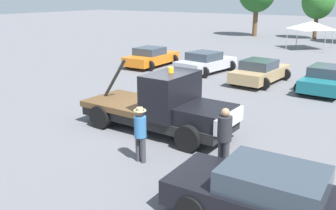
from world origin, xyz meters
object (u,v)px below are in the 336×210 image
foreground_car (281,200)px  person_at_hood (140,130)px  tow_truck (165,107)px  canopy_tent_white (311,25)px  traffic_cone (166,95)px  person_near_truck (224,135)px  parked_car_silver (205,62)px  parked_car_tan (260,72)px  tree_left (318,1)px  parked_car_teal (328,79)px  parked_car_orange (151,57)px

foreground_car → person_at_hood: size_ratio=3.03×
foreground_car → person_at_hood: 4.63m
tow_truck → canopy_tent_white: tow_truck is taller
traffic_cone → person_at_hood: bearing=-62.4°
person_near_truck → parked_car_silver: (-7.06, 12.02, -0.42)m
parked_car_tan → traffic_cone: size_ratio=8.15×
person_at_hood → tree_left: bearing=7.4°
foreground_car → parked_car_tan: 13.99m
parked_car_silver → parked_car_teal: (7.55, -0.74, 0.00)m
foreground_car → parked_car_orange: size_ratio=1.17×
parked_car_orange → parked_car_teal: 11.71m
parked_car_silver → parked_car_orange: bearing=101.5°
foreground_car → parked_car_orange: 19.15m
parked_car_tan → parked_car_teal: size_ratio=0.97×
foreground_car → canopy_tent_white: 29.35m
parked_car_orange → tree_left: bearing=-14.2°
person_at_hood → parked_car_teal: size_ratio=0.37×
person_near_truck → tree_left: bearing=-148.4°
parked_car_tan → traffic_cone: bearing=162.6°
tow_truck → parked_car_teal: (3.61, 9.68, -0.30)m
person_at_hood → canopy_tent_white: canopy_tent_white is taller
person_at_hood → canopy_tent_white: bearing=5.9°
parked_car_silver → canopy_tent_white: (2.84, 14.74, 1.49)m
foreground_car → parked_car_tan: bearing=110.5°
parked_car_teal → foreground_car: bearing=-170.8°
parked_car_tan → parked_car_teal: (3.58, 0.18, 0.00)m
person_at_hood → tree_left: size_ratio=0.27×
foreground_car → parked_car_teal: (-1.73, 13.13, -0.00)m
parked_car_orange → parked_car_teal: (11.70, -0.52, 0.00)m
person_at_hood → parked_car_orange: 15.51m
tree_left → person_near_truck: bearing=-80.7°
parked_car_teal → canopy_tent_white: size_ratio=1.39×
parked_car_tan → tree_left: size_ratio=0.72×
parked_car_tan → tree_left: 24.63m
person_at_hood → tree_left: tree_left is taller
person_at_hood → parked_car_silver: (-4.76, 12.90, -0.35)m
person_near_truck → tow_truck: bearing=-95.0°
person_near_truck → parked_car_teal: size_ratio=0.40×
person_at_hood → traffic_cone: (-3.13, 5.98, -0.75)m
parked_car_teal → tow_truck: bearing=161.2°
foreground_car → person_near_truck: person_near_truck is taller
person_near_truck → parked_car_silver: 13.94m
tow_truck → parked_car_orange: size_ratio=1.32×
foreground_car → tree_left: bearing=100.4°
person_near_truck → traffic_cone: person_near_truck is taller
person_near_truck → parked_car_tan: (-3.09, 11.10, -0.42)m
foreground_car → parked_car_teal: bearing=95.7°
tree_left → parked_car_tan: bearing=-83.7°
person_near_truck → person_at_hood: 2.46m
parked_car_tan → traffic_cone: 6.44m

